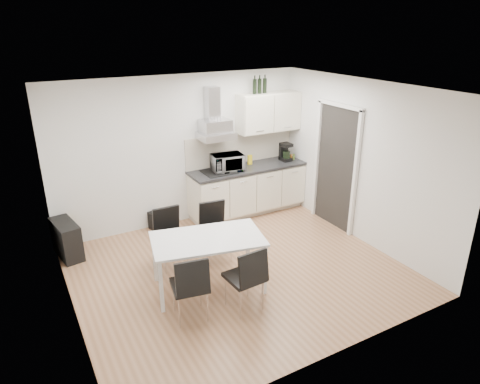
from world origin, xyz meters
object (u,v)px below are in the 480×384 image
object	(u,v)px
kitchenette	(249,170)
floor_speaker	(155,220)
dining_table	(208,243)
chair_near_left	(190,286)
guitar_amp	(67,239)
chair_far_left	(172,239)
chair_near_right	(244,278)
chair_far_right	(216,232)

from	to	relation	value
kitchenette	floor_speaker	bearing A→B (deg)	174.75
dining_table	floor_speaker	world-z (taller)	dining_table
chair_near_left	floor_speaker	size ratio (longest dim) A/B	2.77
guitar_amp	floor_speaker	xyz separation A→B (m)	(1.48, 0.25, -0.13)
chair_far_left	kitchenette	bearing A→B (deg)	-148.87
chair_far_left	chair_near_right	distance (m)	1.46
chair_far_left	chair_near_right	xyz separation A→B (m)	(0.42, -1.40, 0.00)
dining_table	chair_near_right	bearing A→B (deg)	-60.70
dining_table	chair_far_right	xyz separation A→B (m)	(0.43, 0.63, -0.23)
dining_table	kitchenette	bearing A→B (deg)	60.07
kitchenette	chair_near_left	xyz separation A→B (m)	(-2.21, -2.38, -0.39)
guitar_amp	floor_speaker	world-z (taller)	guitar_amp
floor_speaker	kitchenette	bearing A→B (deg)	-18.26
chair_far_right	guitar_amp	xyz separation A→B (m)	(-1.97, 1.19, -0.16)
dining_table	chair_near_left	size ratio (longest dim) A/B	1.81
chair_near_left	floor_speaker	xyz separation A→B (m)	(0.41, 2.55, -0.28)
chair_near_left	guitar_amp	distance (m)	2.54
kitchenette	chair_far_right	bearing A→B (deg)	-135.65
chair_far_right	chair_far_left	bearing A→B (deg)	-4.02
kitchenette	guitar_amp	size ratio (longest dim) A/B	3.52
chair_far_right	floor_speaker	bearing A→B (deg)	-64.01
guitar_amp	chair_near_right	bearing A→B (deg)	-64.09
kitchenette	chair_near_right	distance (m)	3.00
chair_near_left	floor_speaker	bearing A→B (deg)	91.04
chair_near_right	kitchenette	bearing A→B (deg)	54.79
chair_near_left	guitar_amp	bearing A→B (deg)	125.20
chair_near_left	kitchenette	bearing A→B (deg)	57.33
dining_table	chair_near_left	world-z (taller)	chair_near_left
kitchenette	dining_table	xyz separation A→B (m)	(-1.74, -1.91, -0.16)
chair_near_left	floor_speaker	distance (m)	2.59
chair_far_left	chair_near_left	bearing A→B (deg)	80.02
chair_far_left	chair_far_right	xyz separation A→B (m)	(0.66, -0.13, 0.00)
chair_near_right	floor_speaker	bearing A→B (deg)	91.42
dining_table	chair_far_right	bearing A→B (deg)	67.92
kitchenette	chair_far_left	xyz separation A→B (m)	(-1.97, -1.15, -0.39)
chair_far_left	floor_speaker	distance (m)	1.35
kitchenette	chair_far_left	distance (m)	2.31
chair_far_right	chair_near_right	xyz separation A→B (m)	(-0.24, -1.27, 0.00)
chair_far_left	chair_far_right	distance (m)	0.68
chair_far_right	guitar_amp	size ratio (longest dim) A/B	1.23
dining_table	floor_speaker	distance (m)	2.14
chair_far_right	chair_near_left	bearing A→B (deg)	57.89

